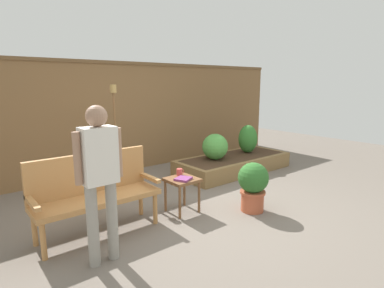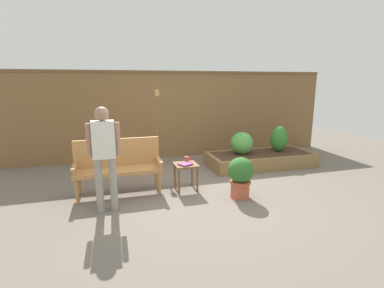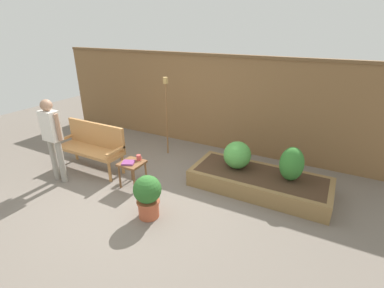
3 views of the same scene
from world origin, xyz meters
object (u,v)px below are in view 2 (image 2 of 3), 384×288
object	(u,v)px
shrub_near_bench	(242,143)
tiki_torch	(157,115)
potted_boxwood	(241,175)
side_table	(186,168)
garden_bench	(118,162)
cup_on_table	(187,159)
book_on_table	(185,164)
shrub_far_corner	(279,139)
person_by_bench	(104,150)

from	to	relation	value
shrub_near_bench	tiki_torch	bearing A→B (deg)	165.25
potted_boxwood	shrub_near_bench	size ratio (longest dim) A/B	1.38
side_table	potted_boxwood	size ratio (longest dim) A/B	0.70
garden_bench	tiki_torch	bearing A→B (deg)	55.03
garden_bench	tiki_torch	size ratio (longest dim) A/B	0.83
cup_on_table	book_on_table	distance (m)	0.21
potted_boxwood	shrub_far_corner	distance (m)	2.40
shrub_far_corner	potted_boxwood	bearing A→B (deg)	-137.24
shrub_far_corner	person_by_bench	distance (m)	4.18
garden_bench	shrub_near_bench	size ratio (longest dim) A/B	2.89
tiki_torch	side_table	bearing A→B (deg)	-81.35
tiki_torch	shrub_near_bench	bearing A→B (deg)	-14.75
person_by_bench	book_on_table	bearing A→B (deg)	17.81
cup_on_table	shrub_near_bench	world-z (taller)	shrub_near_bench
shrub_near_bench	cup_on_table	bearing A→B (deg)	-149.52
person_by_bench	garden_bench	bearing A→B (deg)	73.65
side_table	cup_on_table	xyz separation A→B (m)	(0.06, 0.13, 0.13)
garden_bench	person_by_bench	size ratio (longest dim) A/B	0.92
book_on_table	person_by_bench	xyz separation A→B (m)	(-1.32, -0.43, 0.44)
shrub_near_bench	shrub_far_corner	xyz separation A→B (m)	(0.95, 0.00, 0.04)
garden_bench	side_table	bearing A→B (deg)	-9.84
side_table	book_on_table	world-z (taller)	book_on_table
side_table	person_by_bench	world-z (taller)	person_by_bench
shrub_far_corner	person_by_bench	xyz separation A→B (m)	(-3.88, -1.52, 0.34)
shrub_far_corner	tiki_torch	bearing A→B (deg)	170.17
side_table	shrub_near_bench	world-z (taller)	shrub_near_bench
garden_bench	cup_on_table	size ratio (longest dim) A/B	11.93
cup_on_table	tiki_torch	xyz separation A→B (m)	(-0.29, 1.38, 0.65)
potted_boxwood	person_by_bench	bearing A→B (deg)	177.20
cup_on_table	shrub_far_corner	distance (m)	2.63
garden_bench	potted_boxwood	xyz separation A→B (m)	(1.93, -0.79, -0.16)
garden_bench	person_by_bench	world-z (taller)	person_by_bench
potted_boxwood	tiki_torch	xyz separation A→B (m)	(-1.01, 2.10, 0.79)
shrub_far_corner	tiki_torch	world-z (taller)	tiki_torch
shrub_far_corner	cup_on_table	bearing A→B (deg)	-160.01
cup_on_table	side_table	bearing A→B (deg)	-113.58
book_on_table	shrub_near_bench	xyz separation A→B (m)	(1.61, 1.09, 0.06)
book_on_table	person_by_bench	size ratio (longest dim) A/B	0.13
cup_on_table	potted_boxwood	distance (m)	1.03
cup_on_table	shrub_near_bench	size ratio (longest dim) A/B	0.24
side_table	shrub_near_bench	size ratio (longest dim) A/B	0.96
tiki_torch	person_by_bench	distance (m)	2.30
shrub_near_bench	garden_bench	bearing A→B (deg)	-163.05
garden_bench	shrub_far_corner	distance (m)	3.78
shrub_near_bench	person_by_bench	world-z (taller)	person_by_bench
book_on_table	shrub_far_corner	size ratio (longest dim) A/B	0.35
shrub_near_bench	person_by_bench	xyz separation A→B (m)	(-2.94, -1.52, 0.38)
garden_bench	shrub_far_corner	size ratio (longest dim) A/B	2.45
book_on_table	shrub_far_corner	world-z (taller)	shrub_far_corner
side_table	person_by_bench	distance (m)	1.53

